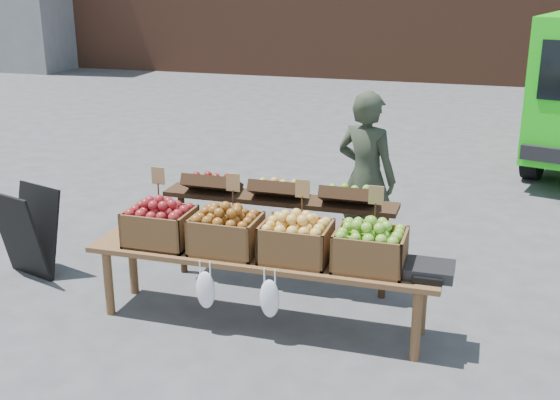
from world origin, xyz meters
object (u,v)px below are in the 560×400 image
(chalkboard_sign, at_px, (28,232))
(crate_russet_pears, at_px, (226,234))
(back_table, at_px, (279,228))
(vendor, at_px, (366,178))
(display_bench, at_px, (261,290))
(crate_red_apples, at_px, (296,242))
(crate_golden_apples, at_px, (160,227))
(crate_green_apples, at_px, (370,250))
(weighing_scale, at_px, (430,270))

(chalkboard_sign, bearing_deg, crate_russet_pears, 9.35)
(back_table, bearing_deg, crate_russet_pears, -105.39)
(vendor, relative_size, chalkboard_sign, 1.98)
(display_bench, xyz_separation_m, crate_red_apples, (0.28, 0.00, 0.42))
(crate_golden_apples, bearing_deg, crate_green_apples, 0.00)
(weighing_scale, bearing_deg, crate_red_apples, 180.00)
(back_table, distance_m, weighing_scale, 1.51)
(crate_russet_pears, relative_size, crate_red_apples, 1.00)
(crate_red_apples, bearing_deg, crate_golden_apples, 180.00)
(crate_russet_pears, relative_size, crate_green_apples, 1.00)
(display_bench, bearing_deg, crate_green_apples, 0.00)
(chalkboard_sign, distance_m, weighing_scale, 3.53)
(crate_russet_pears, bearing_deg, back_table, 74.61)
(vendor, bearing_deg, weighing_scale, 135.09)
(crate_red_apples, height_order, weighing_scale, crate_red_apples)
(crate_golden_apples, relative_size, crate_russet_pears, 1.00)
(crate_green_apples, xyz_separation_m, weighing_scale, (0.43, 0.00, -0.10))
(vendor, height_order, weighing_scale, vendor)
(vendor, bearing_deg, crate_red_apples, 99.36)
(chalkboard_sign, bearing_deg, crate_golden_apples, 6.43)
(back_table, relative_size, crate_green_apples, 4.20)
(display_bench, distance_m, crate_green_apples, 0.93)
(chalkboard_sign, xyz_separation_m, crate_russet_pears, (1.99, -0.27, 0.30))
(display_bench, bearing_deg, crate_red_apples, 0.00)
(chalkboard_sign, relative_size, crate_red_apples, 1.62)
(crate_golden_apples, bearing_deg, crate_russet_pears, 0.00)
(crate_russet_pears, bearing_deg, crate_green_apples, 0.00)
(vendor, distance_m, weighing_scale, 1.66)
(chalkboard_sign, relative_size, display_bench, 0.30)
(crate_golden_apples, distance_m, weighing_scale, 2.08)
(crate_green_apples, relative_size, weighing_scale, 1.47)
(back_table, xyz_separation_m, crate_red_apples, (0.35, -0.72, 0.19))
(crate_red_apples, height_order, crate_green_apples, same)
(display_bench, height_order, crate_red_apples, crate_red_apples)
(chalkboard_sign, bearing_deg, crate_red_apples, 11.02)
(vendor, height_order, chalkboard_sign, vendor)
(vendor, height_order, crate_red_apples, vendor)
(weighing_scale, bearing_deg, crate_golden_apples, 180.00)
(display_bench, distance_m, crate_golden_apples, 0.93)
(back_table, xyz_separation_m, crate_russet_pears, (-0.20, -0.72, 0.19))
(chalkboard_sign, distance_m, crate_green_apples, 3.11)
(vendor, height_order, display_bench, vendor)
(chalkboard_sign, distance_m, crate_red_apples, 2.57)
(vendor, distance_m, back_table, 1.01)
(chalkboard_sign, xyz_separation_m, weighing_scale, (3.51, -0.27, 0.20))
(crate_red_apples, bearing_deg, chalkboard_sign, 173.89)
(crate_red_apples, bearing_deg, vendor, 80.38)
(crate_red_apples, xyz_separation_m, weighing_scale, (0.97, 0.00, -0.10))
(chalkboard_sign, xyz_separation_m, display_bench, (2.26, -0.27, -0.12))
(vendor, bearing_deg, crate_green_apples, 120.43)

